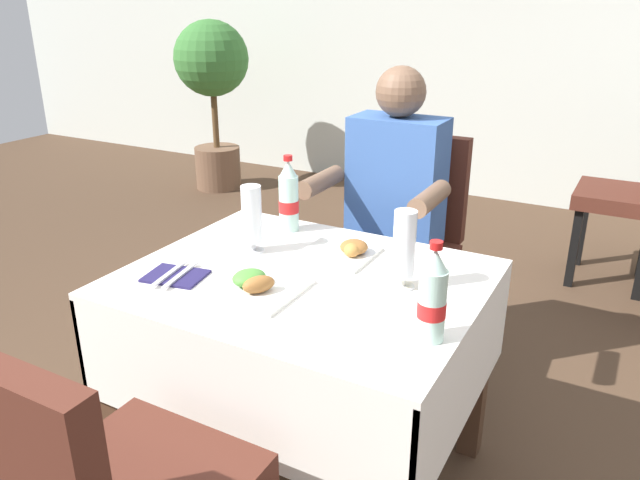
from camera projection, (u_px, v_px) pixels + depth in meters
main_dining_table at (304, 327)px, 1.88m from camera, size 1.04×0.84×0.72m
chair_far_diner_seat at (402, 240)px, 2.54m from camera, size 0.44×0.50×0.97m
seated_diner_far at (390, 211)px, 2.40m from camera, size 0.50×0.46×1.26m
plate_near_camera at (255, 285)px, 1.72m from camera, size 0.24×0.24×0.06m
plate_far_diner at (345, 251)px, 1.95m from camera, size 0.22×0.22×0.06m
beer_glass_left at (404, 250)px, 1.71m from camera, size 0.07×0.07×0.23m
beer_glass_middle at (252, 217)px, 1.95m from camera, size 0.07×0.07×0.22m
cola_bottle_primary at (432, 298)px, 1.44m from camera, size 0.07×0.07×0.25m
cola_bottle_secondary at (289, 198)px, 2.14m from camera, size 0.07×0.07×0.27m
napkin_cutlery_set at (176, 276)px, 1.81m from camera, size 0.19×0.20×0.01m
potted_plant_corner at (213, 80)px, 4.87m from camera, size 0.59×0.59×1.34m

